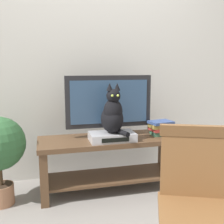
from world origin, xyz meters
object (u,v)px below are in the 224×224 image
Objects in this scene: tv_stand at (111,154)px; book_stack at (160,127)px; tv at (109,105)px; media_box at (112,137)px; cat at (113,115)px; wooden_chair at (200,198)px.

tv_stand is 0.56m from book_stack.
tv reaches higher than media_box.
cat is (-0.01, -0.18, -0.07)m from tv.
wooden_chair reaches higher than book_stack.
tv is at bearing 96.65° from wooden_chair.
cat is at bearing -85.95° from media_box.
wooden_chair is at bearing -82.99° from tv_stand.
cat is at bearing -95.33° from tv_stand.
media_box is 1.19m from wooden_chair.
media_box is 1.69× the size of book_stack.
tv_stand is at bearing 178.23° from book_stack.
cat is (-0.01, -0.11, 0.40)m from tv_stand.
tv_stand is 0.42m from cat.
cat reaches higher than tv_stand.
book_stack is at bearing -1.77° from tv_stand.
tv is 3.42× the size of book_stack.
tv is 0.95× the size of wooden_chair.
cat is at bearing -93.35° from tv.
tv_stand is at bearing -90.02° from tv.
wooden_chair is at bearing -81.80° from cat.
media_box is (-0.01, -0.17, -0.27)m from tv.
tv reaches higher than book_stack.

